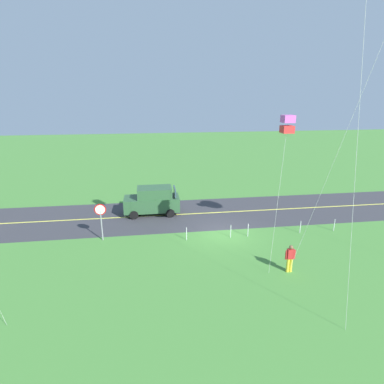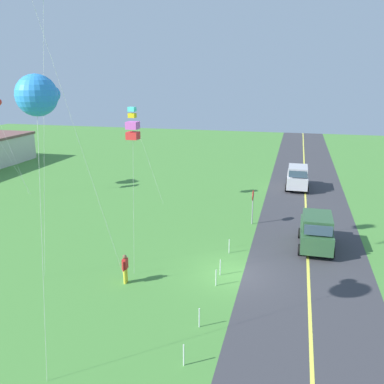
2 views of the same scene
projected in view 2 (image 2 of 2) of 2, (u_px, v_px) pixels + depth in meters
ground_plane at (234, 274)px, 23.07m from camera, size 120.00×120.00×0.10m
asphalt_road at (309, 281)px, 22.12m from camera, size 120.00×7.00×0.00m
road_centre_stripe at (309, 281)px, 22.12m from camera, size 120.00×0.16×0.00m
car_suv_foreground at (316, 231)px, 26.10m from camera, size 4.40×2.12×2.24m
car_parked_east_far at (297, 177)px, 39.79m from camera, size 4.40×2.12×2.24m
stop_sign at (253, 200)px, 30.17m from camera, size 0.76×0.08×2.56m
person_adult_near at (125, 268)px, 21.75m from camera, size 0.58×0.22×1.60m
kite_blue_mid at (132, 113)px, 33.57m from camera, size 0.56×2.71×8.09m
kite_pink_drift at (38, 95)px, 13.90m from camera, size 2.83×1.40×10.63m
kite_orange_near at (133, 131)px, 20.30m from camera, size 0.81×0.75×8.40m
fence_post_0 at (184, 355)px, 15.62m from camera, size 0.05×0.05×0.90m
fence_post_1 at (199, 318)px, 18.02m from camera, size 0.05×0.05×0.90m
fence_post_2 at (216, 278)px, 21.56m from camera, size 0.05×0.05×0.90m
fence_post_3 at (220, 268)px, 22.70m from camera, size 0.05×0.05×0.90m
fence_post_4 at (229, 246)px, 25.53m from camera, size 0.05×0.05×0.90m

